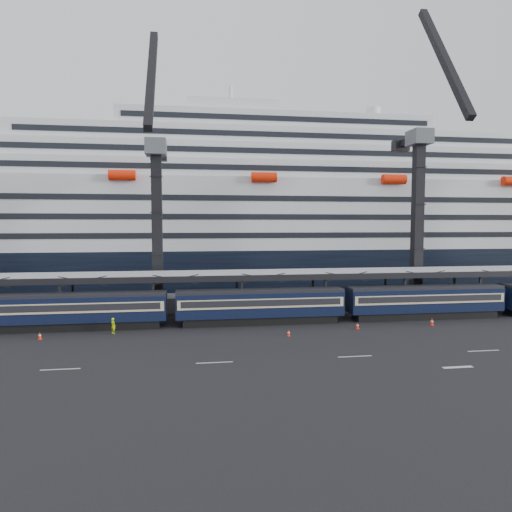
{
  "coord_description": "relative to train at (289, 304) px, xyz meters",
  "views": [
    {
      "loc": [
        -15.93,
        -40.66,
        11.31
      ],
      "look_at": [
        -8.51,
        10.0,
        7.73
      ],
      "focal_mm": 32.0,
      "sensor_mm": 36.0,
      "label": 1
    }
  ],
  "objects": [
    {
      "name": "cruise_ship",
      "position": [
        3.57,
        35.99,
        10.14
      ],
      "size": [
        214.09,
        28.84,
        34.0
      ],
      "color": "black",
      "rests_on": "ground"
    },
    {
      "name": "canopy",
      "position": [
        4.65,
        4.0,
        3.05
      ],
      "size": [
        130.0,
        6.25,
        5.53
      ],
      "color": "#A1A4A9",
      "rests_on": "ground"
    },
    {
      "name": "train",
      "position": [
        0.0,
        0.0,
        0.0
      ],
      "size": [
        133.05,
        3.0,
        4.05
      ],
      "color": "black",
      "rests_on": "ground"
    },
    {
      "name": "worker",
      "position": [
        -19.18,
        -2.5,
        -1.38
      ],
      "size": [
        0.71,
        0.69,
        1.65
      ],
      "primitive_type": "imported",
      "rotation": [
        0.0,
        0.0,
        2.44
      ],
      "color": "#B6D60B",
      "rests_on": "ground"
    },
    {
      "name": "lane_markings",
      "position": [
        12.8,
        -15.23,
        -2.19
      ],
      "size": [
        111.0,
        4.27,
        0.02
      ],
      "color": "beige",
      "rests_on": "ground"
    },
    {
      "name": "traffic_cone_e",
      "position": [
        15.52,
        -3.67,
        -1.78
      ],
      "size": [
        0.43,
        0.43,
        0.86
      ],
      "color": "#FF2608",
      "rests_on": "ground"
    },
    {
      "name": "traffic_cone_c",
      "position": [
        -1.44,
        -6.21,
        -1.86
      ],
      "size": [
        0.34,
        0.34,
        0.69
      ],
      "color": "#FF2608",
      "rests_on": "ground"
    },
    {
      "name": "crane_dark_mid",
      "position": [
        19.65,
        7.59,
        11.16
      ],
      "size": [
        4.5,
        18.24,
        39.64
      ],
      "color": "#4A4D51",
      "rests_on": "ground"
    },
    {
      "name": "ground",
      "position": [
        4.65,
        -10.0,
        -2.2
      ],
      "size": [
        260.0,
        260.0,
        0.0
      ],
      "primitive_type": "plane",
      "color": "black",
      "rests_on": "ground"
    },
    {
      "name": "traffic_cone_b",
      "position": [
        -25.94,
        -3.91,
        -1.83
      ],
      "size": [
        0.37,
        0.37,
        0.75
      ],
      "color": "#FF2608",
      "rests_on": "ground"
    },
    {
      "name": "traffic_cone_d",
      "position": [
        6.64,
        -4.12,
        -1.84
      ],
      "size": [
        0.36,
        0.36,
        0.73
      ],
      "color": "#FF2608",
      "rests_on": "ground"
    },
    {
      "name": "crane_dark_near",
      "position": [
        -15.35,
        8.59,
        9.73
      ],
      "size": [
        4.5,
        17.75,
        35.08
      ],
      "color": "#4A4D51",
      "rests_on": "ground"
    }
  ]
}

